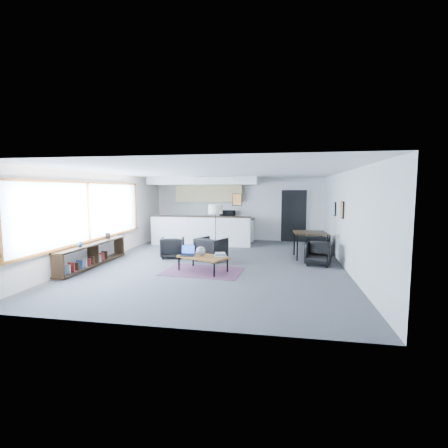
% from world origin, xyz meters
% --- Properties ---
extents(room, '(7.02, 9.02, 2.62)m').
position_xyz_m(room, '(0.00, 0.00, 1.30)').
color(room, '#4C4C4E').
rests_on(room, ground).
extents(window, '(0.10, 5.95, 1.66)m').
position_xyz_m(window, '(-3.46, -0.90, 1.46)').
color(window, '#8CBFFF').
rests_on(window, room).
extents(console, '(0.35, 3.00, 0.80)m').
position_xyz_m(console, '(-3.30, -1.05, 0.33)').
color(console, black).
rests_on(console, floor).
extents(kitchenette, '(4.20, 1.96, 2.60)m').
position_xyz_m(kitchenette, '(-1.20, 3.71, 1.38)').
color(kitchenette, white).
rests_on(kitchenette, floor).
extents(doorway, '(1.10, 0.12, 2.15)m').
position_xyz_m(doorway, '(2.30, 4.42, 1.07)').
color(doorway, black).
rests_on(doorway, room).
extents(track_light, '(1.60, 0.07, 0.15)m').
position_xyz_m(track_light, '(-0.59, 2.20, 2.53)').
color(track_light, silver).
rests_on(track_light, room).
extents(wall_art_lower, '(0.03, 0.38, 0.48)m').
position_xyz_m(wall_art_lower, '(3.47, 0.40, 1.55)').
color(wall_art_lower, black).
rests_on(wall_art_lower, room).
extents(wall_art_upper, '(0.03, 0.34, 0.44)m').
position_xyz_m(wall_art_upper, '(3.47, 1.70, 1.50)').
color(wall_art_upper, black).
rests_on(wall_art_upper, room).
extents(kilim_rug, '(2.07, 1.49, 0.01)m').
position_xyz_m(kilim_rug, '(-0.17, -1.06, 0.01)').
color(kilim_rug, '#522D44').
rests_on(kilim_rug, floor).
extents(coffee_table, '(1.40, 1.12, 0.41)m').
position_xyz_m(coffee_table, '(-0.17, -1.06, 0.37)').
color(coffee_table, brown).
rests_on(coffee_table, floor).
extents(laptop, '(0.39, 0.33, 0.26)m').
position_xyz_m(laptop, '(-0.59, -1.00, 0.48)').
color(laptop, black).
rests_on(laptop, coffee_table).
extents(ceramic_pot, '(0.25, 0.25, 0.25)m').
position_xyz_m(ceramic_pot, '(-0.22, -1.07, 0.53)').
color(ceramic_pot, gray).
rests_on(ceramic_pot, coffee_table).
extents(book_stack, '(0.34, 0.30, 0.09)m').
position_xyz_m(book_stack, '(0.28, -0.99, 0.45)').
color(book_stack, silver).
rests_on(book_stack, coffee_table).
extents(coaster, '(0.11, 0.11, 0.01)m').
position_xyz_m(coaster, '(-0.13, -1.30, 0.41)').
color(coaster, '#E5590C').
rests_on(coaster, coffee_table).
extents(armchair_left, '(0.81, 0.77, 0.70)m').
position_xyz_m(armchair_left, '(-1.52, 0.47, 0.35)').
color(armchair_left, black).
rests_on(armchair_left, floor).
extents(armchair_right, '(0.98, 0.96, 0.78)m').
position_xyz_m(armchair_right, '(-0.23, 0.22, 0.39)').
color(armchair_right, black).
rests_on(armchair_right, floor).
extents(floor_lamp, '(0.56, 0.56, 1.62)m').
position_xyz_m(floor_lamp, '(-0.35, 1.43, 1.41)').
color(floor_lamp, black).
rests_on(floor_lamp, floor).
extents(dining_table, '(1.02, 1.02, 0.81)m').
position_xyz_m(dining_table, '(2.69, 1.13, 0.74)').
color(dining_table, black).
rests_on(dining_table, floor).
extents(dining_chair_near, '(0.69, 0.66, 0.60)m').
position_xyz_m(dining_chair_near, '(2.85, 0.22, 0.30)').
color(dining_chair_near, black).
rests_on(dining_chair_near, floor).
extents(dining_chair_far, '(0.72, 0.69, 0.61)m').
position_xyz_m(dining_chair_far, '(3.00, 1.79, 0.30)').
color(dining_chair_far, black).
rests_on(dining_chair_far, floor).
extents(microwave, '(0.61, 0.36, 0.40)m').
position_xyz_m(microwave, '(-0.40, 4.15, 1.13)').
color(microwave, black).
rests_on(microwave, kitchenette).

